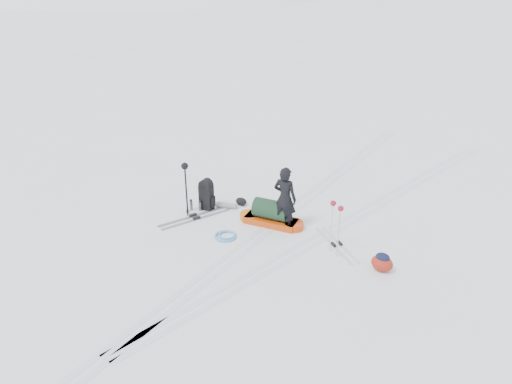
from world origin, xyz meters
TOP-DOWN VIEW (x-y plane):
  - ground at (0.00, 0.00)m, footprint 200.00×200.00m
  - ski_tracks at (0.61, 0.88)m, footprint 3.38×17.97m
  - skier at (0.28, 0.47)m, footprint 0.63×0.45m
  - pulk_sled at (-0.10, 0.46)m, footprint 1.73×0.83m
  - expedition_rucksack at (-1.86, 0.15)m, footprint 0.83×0.67m
  - ski_poles_black at (-2.06, -0.44)m, footprint 0.18×0.18m
  - ski_poles_silver at (1.80, 0.18)m, footprint 0.37×0.25m
  - touring_skis_grey at (-1.81, -0.45)m, footprint 0.89×1.91m
  - touring_skis_white at (1.68, 0.53)m, footprint 1.53×1.11m
  - rope_coil at (-0.58, -0.69)m, footprint 0.69×0.69m
  - small_daypack at (2.92, 0.21)m, footprint 0.55×0.47m
  - thermos_pair at (-2.09, -0.13)m, footprint 0.28×0.22m
  - stuff_sack at (-1.34, 0.83)m, footprint 0.38×0.34m

SIDE VIEW (x-z plane):
  - ground at x=0.00m, z-range 0.00..0.00m
  - ski_tracks at x=0.61m, z-range 0.00..0.01m
  - touring_skis_white at x=1.68m, z-range -0.02..0.04m
  - touring_skis_grey at x=-1.81m, z-range -0.02..0.05m
  - rope_coil at x=-0.58m, z-range 0.00..0.06m
  - stuff_sack at x=-1.34m, z-range 0.00..0.20m
  - thermos_pair at x=-2.09m, z-range -0.01..0.30m
  - small_daypack at x=2.92m, z-range -0.01..0.40m
  - pulk_sled at x=-0.10m, z-range -0.07..0.56m
  - expedition_rucksack at x=-1.86m, z-range -0.03..0.81m
  - skier at x=0.28m, z-range 0.00..1.60m
  - ski_poles_silver at x=1.80m, z-range 0.42..1.67m
  - ski_poles_black at x=-2.06m, z-range 0.46..1.89m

